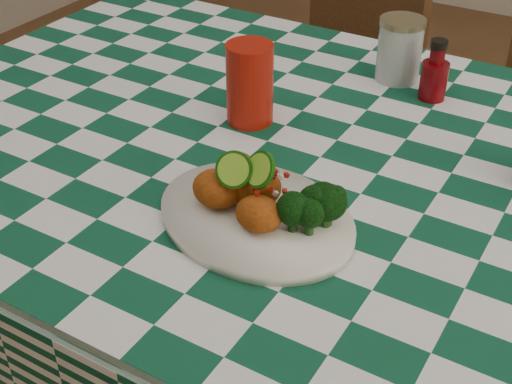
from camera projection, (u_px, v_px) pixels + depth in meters
The scene contains 8 objects.
dining_table at pixel (310, 325), 1.42m from camera, with size 1.66×1.06×0.79m, color #0E462C, non-canonical shape.
plate at pixel (256, 218), 1.04m from camera, with size 0.31×0.24×0.02m, color white, non-canonical shape.
fried_chicken_pile at pixel (252, 185), 1.01m from camera, with size 0.14×0.11×0.09m, color #AC4610, non-canonical shape.
broccoli_side at pixel (314, 208), 0.99m from camera, with size 0.09×0.09×0.07m, color black, non-canonical shape.
red_tumbler at pixel (250, 84), 1.26m from camera, with size 0.08×0.08×0.15m, color #9E1408.
ketchup_bottle at pixel (435, 70), 1.34m from camera, with size 0.05×0.05×0.12m, color #5C0409, non-canonical shape.
mason_jar at pixel (400, 50), 1.41m from camera, with size 0.09×0.09×0.13m, color #B2BCBA, non-canonical shape.
wooden_chair_left at pixel (319, 131), 2.01m from camera, with size 0.38×0.40×0.83m, color #472814, non-canonical shape.
Camera 1 is at (0.43, -0.93, 1.41)m, focal length 50.00 mm.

